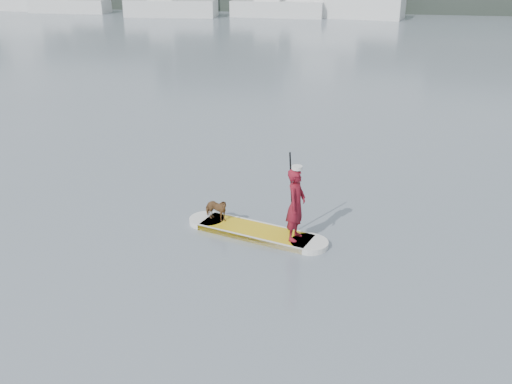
% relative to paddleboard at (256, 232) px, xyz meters
% --- Properties ---
extents(ground, '(140.00, 140.00, 0.00)m').
position_rel_paddleboard_xyz_m(ground, '(-3.48, -0.52, -0.06)').
color(ground, slate).
rests_on(ground, ground).
extents(paddleboard, '(3.19, 1.54, 0.12)m').
position_rel_paddleboard_xyz_m(paddleboard, '(0.00, 0.00, 0.00)').
color(paddleboard, gold).
rests_on(paddleboard, ground).
extents(paddler, '(0.49, 0.64, 1.55)m').
position_rel_paddleboard_xyz_m(paddler, '(0.88, -0.27, 0.84)').
color(paddler, maroon).
rests_on(paddler, paddleboard).
extents(white_cap, '(0.22, 0.22, 0.07)m').
position_rel_paddleboard_xyz_m(white_cap, '(0.88, -0.27, 1.65)').
color(white_cap, silver).
rests_on(white_cap, paddler).
extents(dog, '(0.70, 0.49, 0.54)m').
position_rel_paddleboard_xyz_m(dog, '(-0.96, 0.30, 0.33)').
color(dog, brown).
rests_on(dog, paddleboard).
extents(paddle, '(0.12, 0.29, 2.00)m').
position_rel_paddleboard_xyz_m(paddle, '(0.74, 0.08, 0.74)').
color(paddle, black).
rests_on(paddle, ground).
extents(sailboat_b, '(8.05, 2.49, 11.93)m').
position_rel_paddleboard_xyz_m(sailboat_b, '(-27.20, 45.53, 0.77)').
color(sailboat_b, silver).
rests_on(sailboat_b, ground).
extents(sailboat_c, '(8.70, 3.32, 12.29)m').
position_rel_paddleboard_xyz_m(sailboat_c, '(-15.85, 43.61, 0.85)').
color(sailboat_c, silver).
rests_on(sailboat_c, ground).
extents(sailboat_d, '(8.89, 3.26, 12.87)m').
position_rel_paddleboard_xyz_m(sailboat_d, '(-5.81, 45.03, 0.86)').
color(sailboat_d, silver).
rests_on(sailboat_d, ground).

